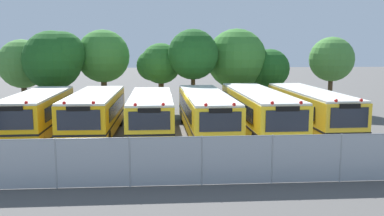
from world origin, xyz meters
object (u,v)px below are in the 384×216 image
at_px(school_bus_3, 206,111).
at_px(tree_6, 267,69).
at_px(school_bus_0, 38,112).
at_px(school_bus_1, 95,112).
at_px(school_bus_4, 258,111).
at_px(tree_4, 192,55).
at_px(school_bus_5, 310,109).
at_px(traffic_cone, 34,170).
at_px(tree_3, 158,64).
at_px(tree_7, 331,60).
at_px(tree_1, 56,58).
at_px(tree_5, 234,58).
at_px(school_bus_2, 151,112).
at_px(tree_0, 21,63).
at_px(tree_2, 102,55).

distance_m(school_bus_3, tree_6, 11.31).
relative_size(school_bus_0, school_bus_1, 0.97).
relative_size(school_bus_1, school_bus_4, 0.83).
distance_m(school_bus_0, tree_4, 12.76).
xyz_separation_m(school_bus_3, school_bus_5, (6.50, 0.04, 0.06)).
xyz_separation_m(school_bus_0, traffic_cone, (2.01, -7.90, -1.16)).
distance_m(tree_3, tree_7, 13.98).
bearing_deg(tree_1, tree_5, 6.75).
distance_m(school_bus_4, school_bus_5, 3.39).
bearing_deg(school_bus_2, tree_4, -112.02).
bearing_deg(tree_0, school_bus_4, -29.38).
distance_m(tree_1, tree_4, 10.48).
distance_m(school_bus_0, tree_3, 11.49).
relative_size(school_bus_4, tree_1, 1.76).
bearing_deg(school_bus_3, tree_1, -37.76).
bearing_deg(tree_6, tree_1, -175.25).
relative_size(tree_2, tree_3, 1.20).
bearing_deg(school_bus_5, tree_6, -88.73).
bearing_deg(school_bus_2, tree_7, -151.05).
bearing_deg(school_bus_1, tree_2, -84.22).
bearing_deg(tree_7, tree_0, 177.69).
bearing_deg(school_bus_5, school_bus_1, -0.63).
relative_size(tree_3, tree_4, 0.84).
height_order(tree_7, traffic_cone, tree_7).
relative_size(tree_0, tree_7, 0.97).
bearing_deg(tree_6, tree_7, -13.47).
bearing_deg(school_bus_0, school_bus_4, 177.02).
bearing_deg(school_bus_4, tree_6, -108.13).
bearing_deg(tree_2, tree_5, -0.15).
relative_size(school_bus_2, school_bus_4, 0.84).
bearing_deg(tree_4, tree_0, 174.01).
xyz_separation_m(school_bus_1, traffic_cone, (-1.35, -7.74, -1.16)).
distance_m(school_bus_3, traffic_cone, 11.22).
relative_size(school_bus_5, tree_3, 1.94).
bearing_deg(school_bus_1, tree_0, -51.58).
distance_m(school_bus_1, tree_0, 11.92).
bearing_deg(school_bus_1, school_bus_0, -2.13).
bearing_deg(tree_7, tree_3, 177.19).
xyz_separation_m(school_bus_1, tree_0, (-7.14, 9.20, 2.54)).
bearing_deg(tree_4, school_bus_4, -67.17).
distance_m(school_bus_0, school_bus_5, 16.49).
height_order(school_bus_1, school_bus_3, school_bus_1).
bearing_deg(school_bus_1, school_bus_3, -178.77).
xyz_separation_m(school_bus_0, tree_1, (-0.76, 7.82, 2.97)).
distance_m(tree_5, traffic_cone, 21.14).
bearing_deg(tree_2, school_bus_1, -84.81).
distance_m(school_bus_3, tree_0, 16.72).
height_order(tree_0, tree_3, tree_0).
bearing_deg(school_bus_3, traffic_cone, 42.97).
bearing_deg(school_bus_5, school_bus_3, -0.75).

